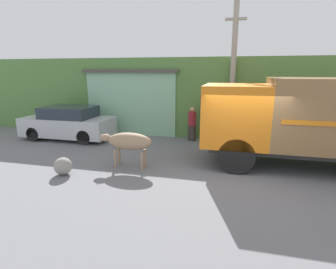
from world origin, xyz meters
TOP-DOWN VIEW (x-y plane):
  - ground_plane at (0.00, 0.00)m, footprint 60.00×60.00m
  - hillside_embankment at (0.00, 6.62)m, footprint 32.00×5.24m
  - building_backdrop at (-5.39, 5.12)m, footprint 4.94×2.70m
  - cargo_truck at (2.22, 0.85)m, footprint 7.09×2.40m
  - brown_cow at (-3.74, -0.44)m, footprint 1.86×0.58m
  - parked_suv at (-8.01, 2.48)m, footprint 4.24×1.83m
  - pedestrian_on_hill at (-2.18, 3.50)m, footprint 0.49×0.49m
  - utility_pole at (-0.47, 3.77)m, footprint 0.90×0.24m
  - roadside_rock at (-5.52, -1.57)m, footprint 0.55×0.55m

SIDE VIEW (x-z plane):
  - ground_plane at x=0.00m, z-range 0.00..0.00m
  - roadside_rock at x=-5.52m, z-range 0.00..0.55m
  - parked_suv at x=-8.01m, z-range -0.02..1.54m
  - pedestrian_on_hill at x=-2.18m, z-range 0.07..1.65m
  - brown_cow at x=-3.74m, z-range 0.29..1.50m
  - building_backdrop at x=-5.39m, z-range 0.01..3.29m
  - cargo_truck at x=2.22m, z-range 0.24..3.23m
  - hillside_embankment at x=0.00m, z-range 0.00..3.82m
  - utility_pole at x=-0.47m, z-range 0.11..6.15m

